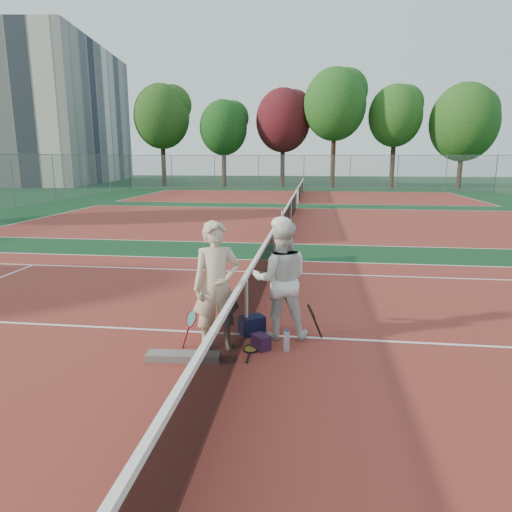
# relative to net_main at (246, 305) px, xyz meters

# --- Properties ---
(ground) EXTENTS (130.00, 130.00, 0.00)m
(ground) POSITION_rel_net_main_xyz_m (0.00, 0.00, -0.51)
(ground) COLOR #0E341B
(ground) RESTS_ON ground
(court_main) EXTENTS (23.77, 10.97, 0.01)m
(court_main) POSITION_rel_net_main_xyz_m (0.00, 0.00, -0.51)
(court_main) COLOR maroon
(court_main) RESTS_ON ground
(court_far_a) EXTENTS (23.77, 10.97, 0.01)m
(court_far_a) POSITION_rel_net_main_xyz_m (0.00, 13.50, -0.51)
(court_far_a) COLOR maroon
(court_far_a) RESTS_ON ground
(court_far_b) EXTENTS (23.77, 10.97, 0.01)m
(court_far_b) POSITION_rel_net_main_xyz_m (0.00, 27.00, -0.51)
(court_far_b) COLOR maroon
(court_far_b) RESTS_ON ground
(net_main) EXTENTS (0.10, 10.98, 1.02)m
(net_main) POSITION_rel_net_main_xyz_m (0.00, 0.00, 0.00)
(net_main) COLOR black
(net_main) RESTS_ON ground
(net_far_a) EXTENTS (0.10, 10.98, 1.02)m
(net_far_a) POSITION_rel_net_main_xyz_m (0.00, 13.50, 0.00)
(net_far_a) COLOR black
(net_far_a) RESTS_ON ground
(net_far_b) EXTENTS (0.10, 10.98, 1.02)m
(net_far_b) POSITION_rel_net_main_xyz_m (0.00, 27.00, 0.00)
(net_far_b) COLOR black
(net_far_b) RESTS_ON ground
(fence_back) EXTENTS (32.00, 0.06, 3.00)m
(fence_back) POSITION_rel_net_main_xyz_m (0.00, 34.00, 0.99)
(fence_back) COLOR slate
(fence_back) RESTS_ON ground
(apartment_block) EXTENTS (12.96, 23.18, 15.00)m
(apartment_block) POSITION_rel_net_main_xyz_m (-28.00, 44.00, 6.99)
(apartment_block) COLOR beige
(apartment_block) RESTS_ON ground
(player_a) EXTENTS (0.82, 0.68, 1.94)m
(player_a) POSITION_rel_net_main_xyz_m (-0.35, -0.59, 0.46)
(player_a) COLOR beige
(player_a) RESTS_ON ground
(player_b) EXTENTS (0.98, 0.80, 1.88)m
(player_b) POSITION_rel_net_main_xyz_m (0.55, 0.02, 0.43)
(player_b) COLOR white
(player_b) RESTS_ON ground
(racket_red) EXTENTS (0.37, 0.37, 0.57)m
(racket_red) POSITION_rel_net_main_xyz_m (-0.76, -0.53, -0.23)
(racket_red) COLOR maroon
(racket_red) RESTS_ON ground
(racket_black_held) EXTENTS (0.32, 0.32, 0.57)m
(racket_black_held) POSITION_rel_net_main_xyz_m (1.04, -0.02, -0.23)
(racket_black_held) COLOR black
(racket_black_held) RESTS_ON ground
(racket_spare) EXTENTS (0.28, 0.60, 0.03)m
(racket_spare) POSITION_rel_net_main_xyz_m (0.16, -0.59, -0.49)
(racket_spare) COLOR black
(racket_spare) RESTS_ON ground
(sports_bag_navy) EXTENTS (0.46, 0.44, 0.30)m
(sports_bag_navy) POSITION_rel_net_main_xyz_m (0.09, 0.04, -0.36)
(sports_bag_navy) COLOR black
(sports_bag_navy) RESTS_ON ground
(sports_bag_purple) EXTENTS (0.32, 0.33, 0.22)m
(sports_bag_purple) POSITION_rel_net_main_xyz_m (0.30, -0.53, -0.40)
(sports_bag_purple) COLOR black
(sports_bag_purple) RESTS_ON ground
(net_cover_canvas) EXTENTS (1.06, 0.32, 0.11)m
(net_cover_canvas) POSITION_rel_net_main_xyz_m (-0.74, -1.06, -0.45)
(net_cover_canvas) COLOR #625D59
(net_cover_canvas) RESTS_ON ground
(water_bottle) EXTENTS (0.09, 0.09, 0.30)m
(water_bottle) POSITION_rel_net_main_xyz_m (0.69, -0.55, -0.36)
(water_bottle) COLOR #C9E4FF
(water_bottle) RESTS_ON ground
(tree_back_0) EXTENTS (5.36, 5.36, 9.77)m
(tree_back_0) POSITION_rel_net_main_xyz_m (-13.91, 37.52, 6.15)
(tree_back_0) COLOR #382314
(tree_back_0) RESTS_ON ground
(tree_back_1) EXTENTS (4.53, 4.53, 8.20)m
(tree_back_1) POSITION_rel_net_main_xyz_m (-7.81, 37.39, 5.06)
(tree_back_1) COLOR #382314
(tree_back_1) RESTS_ON ground
(tree_back_maroon) EXTENTS (5.23, 5.23, 9.29)m
(tree_back_maroon) POSITION_rel_net_main_xyz_m (-2.20, 38.44, 5.75)
(tree_back_maroon) COLOR #382314
(tree_back_maroon) RESTS_ON ground
(tree_back_3) EXTENTS (5.66, 5.66, 10.79)m
(tree_back_3) POSITION_rel_net_main_xyz_m (2.61, 37.15, 7.00)
(tree_back_3) COLOR #382314
(tree_back_3) RESTS_ON ground
(tree_back_4) EXTENTS (4.88, 4.88, 9.35)m
(tree_back_4) POSITION_rel_net_main_xyz_m (8.15, 37.96, 6.01)
(tree_back_4) COLOR #382314
(tree_back_4) RESTS_ON ground
(tree_back_5) EXTENTS (6.02, 6.02, 9.37)m
(tree_back_5) POSITION_rel_net_main_xyz_m (14.16, 37.71, 5.38)
(tree_back_5) COLOR #382314
(tree_back_5) RESTS_ON ground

